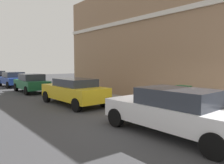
{
  "coord_description": "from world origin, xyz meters",
  "views": [
    {
      "loc": [
        -5.97,
        -5.31,
        2.18
      ],
      "look_at": [
        1.47,
        3.66,
        1.2
      ],
      "focal_mm": 33.81,
      "sensor_mm": 36.0,
      "label": 1
    }
  ],
  "objects_px": {
    "car_white": "(173,110)",
    "car_green": "(31,83)",
    "car_yellow": "(74,91)",
    "bollard_near_cabinet": "(157,96)",
    "car_blue": "(13,79)",
    "utility_cabinet": "(183,100)"
  },
  "relations": [
    {
      "from": "car_green",
      "to": "car_blue",
      "type": "height_order",
      "value": "car_blue"
    },
    {
      "from": "car_white",
      "to": "car_green",
      "type": "relative_size",
      "value": 1.11
    },
    {
      "from": "car_white",
      "to": "car_green",
      "type": "bearing_deg",
      "value": -0.74
    },
    {
      "from": "car_yellow",
      "to": "car_green",
      "type": "relative_size",
      "value": 1.09
    },
    {
      "from": "car_white",
      "to": "car_green",
      "type": "height_order",
      "value": "car_white"
    },
    {
      "from": "car_blue",
      "to": "car_white",
      "type": "bearing_deg",
      "value": 178.29
    },
    {
      "from": "car_green",
      "to": "car_blue",
      "type": "relative_size",
      "value": 1.01
    },
    {
      "from": "bollard_near_cabinet",
      "to": "car_yellow",
      "type": "bearing_deg",
      "value": 121.46
    },
    {
      "from": "car_yellow",
      "to": "car_green",
      "type": "bearing_deg",
      "value": -1.06
    },
    {
      "from": "car_blue",
      "to": "utility_cabinet",
      "type": "height_order",
      "value": "car_blue"
    },
    {
      "from": "car_green",
      "to": "utility_cabinet",
      "type": "bearing_deg",
      "value": -167.69
    },
    {
      "from": "car_green",
      "to": "car_blue",
      "type": "distance_m",
      "value": 5.35
    },
    {
      "from": "car_blue",
      "to": "utility_cabinet",
      "type": "relative_size",
      "value": 3.48
    },
    {
      "from": "car_green",
      "to": "bollard_near_cabinet",
      "type": "height_order",
      "value": "car_green"
    },
    {
      "from": "car_yellow",
      "to": "bollard_near_cabinet",
      "type": "relative_size",
      "value": 4.26
    },
    {
      "from": "car_white",
      "to": "utility_cabinet",
      "type": "bearing_deg",
      "value": -65.83
    },
    {
      "from": "car_blue",
      "to": "car_yellow",
      "type": "bearing_deg",
      "value": 178.4
    },
    {
      "from": "car_yellow",
      "to": "car_green",
      "type": "distance_m",
      "value": 6.61
    },
    {
      "from": "car_white",
      "to": "car_yellow",
      "type": "height_order",
      "value": "car_white"
    },
    {
      "from": "car_yellow",
      "to": "bollard_near_cabinet",
      "type": "distance_m",
      "value": 4.44
    },
    {
      "from": "car_yellow",
      "to": "bollard_near_cabinet",
      "type": "xyz_separation_m",
      "value": [
        2.31,
        -3.78,
        -0.06
      ]
    },
    {
      "from": "car_white",
      "to": "utility_cabinet",
      "type": "xyz_separation_m",
      "value": [
        2.28,
        1.05,
        -0.07
      ]
    }
  ]
}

